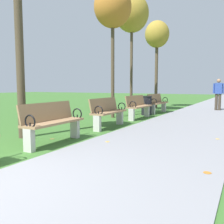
# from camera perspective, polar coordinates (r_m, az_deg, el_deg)

# --- Properties ---
(paved_walkway) EXTENTS (2.98, 44.00, 0.02)m
(paved_walkway) POSITION_cam_1_polar(r_m,az_deg,el_deg) (19.78, 23.68, 1.82)
(paved_walkway) COLOR gray
(paved_walkway) RESTS_ON ground
(park_bench_2) EXTENTS (0.51, 1.61, 0.90)m
(park_bench_2) POSITION_cam_1_polar(r_m,az_deg,el_deg) (5.53, -13.53, -2.19)
(park_bench_2) COLOR #93704C
(park_bench_2) RESTS_ON ground
(park_bench_3) EXTENTS (0.52, 1.61, 0.90)m
(park_bench_3) POSITION_cam_1_polar(r_m,az_deg,el_deg) (7.50, -0.95, 0.07)
(park_bench_3) COLOR #93704C
(park_bench_3) RESTS_ON ground
(park_bench_4) EXTENTS (0.50, 1.61, 0.90)m
(park_bench_4) POSITION_cam_1_polar(r_m,az_deg,el_deg) (9.66, 6.13, 1.35)
(park_bench_4) COLOR #93704C
(park_bench_4) RESTS_ON ground
(park_bench_5) EXTENTS (0.53, 1.62, 0.90)m
(park_bench_5) POSITION_cam_1_polar(r_m,az_deg,el_deg) (11.85, 10.46, 2.12)
(park_bench_5) COLOR #93704C
(park_bench_5) RESTS_ON ground
(tree_2) EXTENTS (1.46, 1.46, 5.12)m
(tree_2) POSITION_cam_1_polar(r_m,az_deg,el_deg) (10.37, 0.16, 22.84)
(tree_2) COLOR #4C3D2D
(tree_2) RESTS_ON ground
(tree_3) EXTENTS (1.57, 1.57, 5.48)m
(tree_3) POSITION_cam_1_polar(r_m,az_deg,el_deg) (12.33, 4.59, 21.55)
(tree_3) COLOR #4C3D2D
(tree_3) RESTS_ON ground
(tree_4) EXTENTS (1.38, 1.38, 4.98)m
(tree_4) POSITION_cam_1_polar(r_m,az_deg,el_deg) (14.99, 10.34, 16.90)
(tree_4) COLOR #4C3D2D
(tree_4) RESTS_ON ground
(pedestrian_walking) EXTENTS (0.53, 0.24, 1.62)m
(pedestrian_walking) POSITION_cam_1_polar(r_m,az_deg,el_deg) (13.97, 23.32, 4.11)
(pedestrian_walking) COLOR #3D3328
(pedestrian_walking) RESTS_ON paved_walkway
(trash_bin) EXTENTS (0.48, 0.48, 0.84)m
(trash_bin) POSITION_cam_1_polar(r_m,az_deg,el_deg) (10.90, 7.96, 1.51)
(trash_bin) COLOR black
(trash_bin) RESTS_ON ground
(scattered_leaves) EXTENTS (5.38, 12.61, 0.02)m
(scattered_leaves) POSITION_cam_1_polar(r_m,az_deg,el_deg) (7.33, 1.70, -3.81)
(scattered_leaves) COLOR #BC842D
(scattered_leaves) RESTS_ON ground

